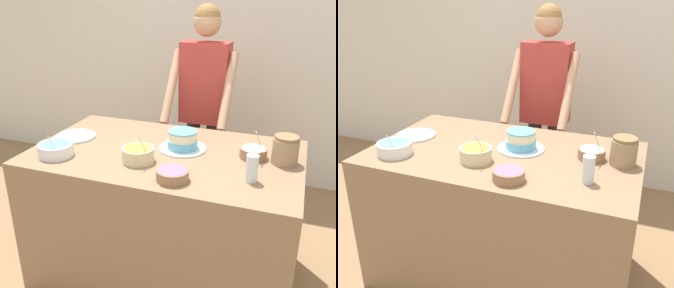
{
  "view_description": "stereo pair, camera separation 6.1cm",
  "coord_description": "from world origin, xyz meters",
  "views": [
    {
      "loc": [
        0.74,
        -1.48,
        1.81
      ],
      "look_at": [
        0.03,
        0.44,
        0.98
      ],
      "focal_mm": 40.0,
      "sensor_mm": 36.0,
      "label": 1
    },
    {
      "loc": [
        0.79,
        -1.46,
        1.81
      ],
      "look_at": [
        0.03,
        0.44,
        0.98
      ],
      "focal_mm": 40.0,
      "sensor_mm": 36.0,
      "label": 2
    }
  ],
  "objects": [
    {
      "name": "wall_back",
      "position": [
        0.0,
        2.16,
        1.3
      ],
      "size": [
        10.0,
        0.05,
        2.6
      ],
      "color": "silver",
      "rests_on": "ground_plane"
    },
    {
      "name": "counter",
      "position": [
        0.0,
        0.48,
        0.46
      ],
      "size": [
        1.62,
        0.97,
        0.91
      ],
      "color": "#8C6B4C",
      "rests_on": "ground_plane"
    },
    {
      "name": "person_baker",
      "position": [
        0.01,
        1.34,
        1.07
      ],
      "size": [
        0.51,
        0.48,
        1.74
      ],
      "color": "#2D2D38",
      "rests_on": "ground_plane"
    },
    {
      "name": "cake",
      "position": [
        0.08,
        0.56,
        0.96
      ],
      "size": [
        0.29,
        0.29,
        0.12
      ],
      "color": "silver",
      "rests_on": "counter"
    },
    {
      "name": "frosting_bowl_white",
      "position": [
        0.51,
        0.58,
        0.94
      ],
      "size": [
        0.16,
        0.16,
        0.19
      ],
      "color": "#936B4C",
      "rests_on": "counter"
    },
    {
      "name": "frosting_bowl_blue",
      "position": [
        -0.59,
        0.21,
        0.95
      ],
      "size": [
        0.21,
        0.21,
        0.15
      ],
      "color": "white",
      "rests_on": "counter"
    },
    {
      "name": "frosting_bowl_purple",
      "position": [
        0.16,
        0.15,
        0.94
      ],
      "size": [
        0.17,
        0.17,
        0.06
      ],
      "color": "#936B4C",
      "rests_on": "counter"
    },
    {
      "name": "frosting_bowl_orange",
      "position": [
        -0.1,
        0.3,
        0.96
      ],
      "size": [
        0.19,
        0.19,
        0.19
      ],
      "color": "beige",
      "rests_on": "counter"
    },
    {
      "name": "drinking_glass",
      "position": [
        0.55,
        0.27,
        0.98
      ],
      "size": [
        0.06,
        0.06,
        0.15
      ],
      "color": "silver",
      "rests_on": "counter"
    },
    {
      "name": "ceramic_plate",
      "position": [
        -0.65,
        0.51,
        0.92
      ],
      "size": [
        0.27,
        0.27,
        0.01
      ],
      "color": "silver",
      "rests_on": "counter"
    },
    {
      "name": "stoneware_jar",
      "position": [
        0.69,
        0.56,
        0.99
      ],
      "size": [
        0.15,
        0.15,
        0.16
      ],
      "color": "#9E7F5B",
      "rests_on": "counter"
    }
  ]
}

